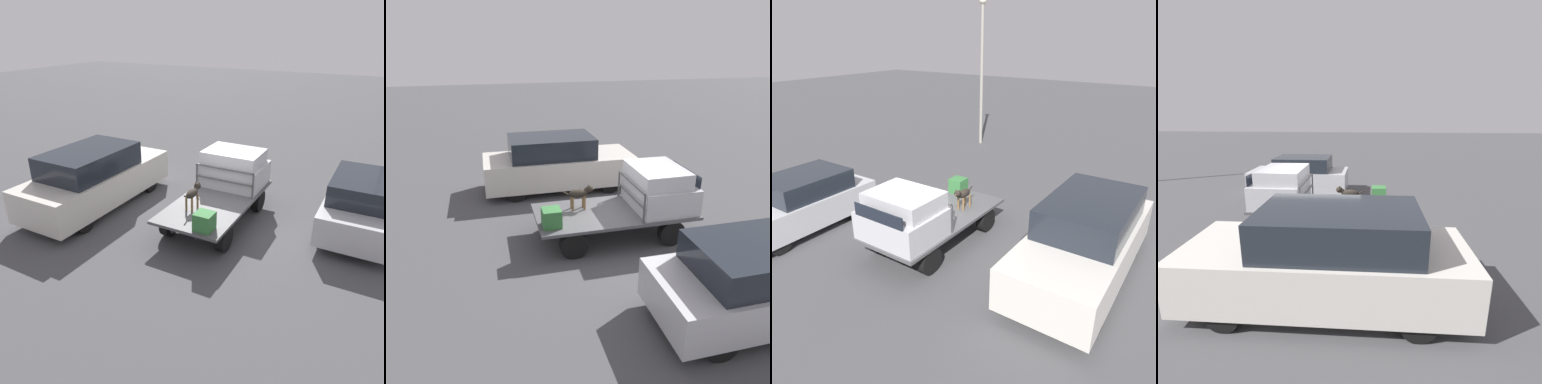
# 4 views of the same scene
# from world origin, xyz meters

# --- Properties ---
(ground_plane) EXTENTS (80.00, 80.00, 0.00)m
(ground_plane) POSITION_xyz_m (0.00, 0.00, 0.00)
(ground_plane) COLOR #474749
(flatbed_truck) EXTENTS (4.20, 1.96, 0.75)m
(flatbed_truck) POSITION_xyz_m (0.00, 0.00, 0.56)
(flatbed_truck) COLOR black
(flatbed_truck) RESTS_ON ground
(truck_cab) EXTENTS (1.52, 1.84, 1.13)m
(truck_cab) POSITION_xyz_m (1.26, 0.00, 1.28)
(truck_cab) COLOR #B7B7BC
(truck_cab) RESTS_ON flatbed_truck
(truck_headboard) EXTENTS (0.04, 1.84, 0.78)m
(truck_headboard) POSITION_xyz_m (0.46, 0.00, 1.27)
(truck_headboard) COLOR #4C4C4F
(truck_headboard) RESTS_ON flatbed_truck
(dog) EXTENTS (0.87, 0.23, 0.69)m
(dog) POSITION_xyz_m (-0.83, 0.32, 1.19)
(dog) COLOR brown
(dog) RESTS_ON flatbed_truck
(cargo_crate) EXTENTS (0.45, 0.45, 0.45)m
(cargo_crate) POSITION_xyz_m (-1.77, -0.49, 0.98)
(cargo_crate) COLOR #337038
(cargo_crate) RESTS_ON flatbed_truck
(parked_sedan) EXTENTS (4.12, 1.84, 1.64)m
(parked_sedan) POSITION_xyz_m (1.55, -3.74, 0.82)
(parked_sedan) COLOR black
(parked_sedan) RESTS_ON ground
(parked_pickup_far) EXTENTS (5.20, 2.02, 1.92)m
(parked_pickup_far) POSITION_xyz_m (-0.77, 3.86, 0.94)
(parked_pickup_far) COLOR black
(parked_pickup_far) RESTS_ON ground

